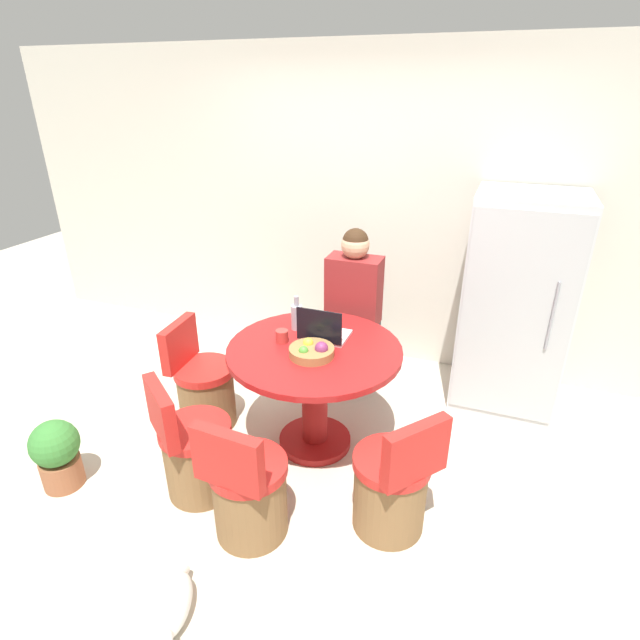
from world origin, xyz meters
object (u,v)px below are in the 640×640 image
(chair_left_side, at_px, (204,390))
(fruit_bowl, at_px, (312,351))
(potted_plant, at_px, (57,453))
(bottle, at_px, (297,316))
(laptop, at_px, (323,332))
(chair_near_left_corner, at_px, (195,454))
(chair_near_camera, at_px, (249,493))
(dining_table, at_px, (315,376))
(chair_near_right_corner, at_px, (392,487))
(person_seated, at_px, (355,305))
(cat, at_px, (172,608))
(refrigerator, at_px, (515,304))

(chair_left_side, height_order, fruit_bowl, fruit_bowl)
(fruit_bowl, bearing_deg, potted_plant, -148.74)
(bottle, bearing_deg, laptop, -19.10)
(chair_left_side, relative_size, bottle, 3.31)
(laptop, bearing_deg, potted_plant, 38.30)
(chair_near_left_corner, bearing_deg, chair_near_camera, -163.25)
(dining_table, bearing_deg, potted_plant, -145.19)
(chair_near_right_corner, relative_size, fruit_bowl, 2.83)
(fruit_bowl, bearing_deg, chair_near_camera, -96.31)
(person_seated, bearing_deg, chair_left_side, 44.17)
(chair_near_camera, distance_m, cat, 0.63)
(refrigerator, bearing_deg, dining_table, -137.58)
(refrigerator, relative_size, potted_plant, 3.52)
(refrigerator, distance_m, chair_left_side, 2.37)
(chair_near_right_corner, xyz_separation_m, potted_plant, (-1.99, -0.40, -0.03))
(chair_near_right_corner, xyz_separation_m, fruit_bowl, (-0.63, 0.42, 0.51))
(refrigerator, height_order, chair_near_left_corner, refrigerator)
(chair_left_side, relative_size, chair_near_right_corner, 1.00)
(person_seated, height_order, bottle, person_seated)
(chair_near_left_corner, height_order, bottle, bottle)
(bottle, bearing_deg, fruit_bowl, -52.95)
(dining_table, bearing_deg, refrigerator, 42.42)
(laptop, bearing_deg, chair_near_left_corner, 57.04)
(dining_table, bearing_deg, person_seated, 87.83)
(dining_table, bearing_deg, bottle, 135.07)
(chair_near_camera, bearing_deg, refrigerator, -118.97)
(refrigerator, height_order, chair_near_camera, refrigerator)
(cat, bearing_deg, fruit_bowl, 153.54)
(bottle, relative_size, potted_plant, 0.52)
(chair_left_side, bearing_deg, laptop, -81.22)
(chair_near_left_corner, distance_m, chair_left_side, 0.69)
(refrigerator, bearing_deg, potted_plant, -141.41)
(dining_table, relative_size, cat, 2.55)
(chair_left_side, relative_size, cat, 1.81)
(chair_near_right_corner, bearing_deg, chair_left_side, -68.83)
(chair_near_left_corner, height_order, fruit_bowl, fruit_bowl)
(chair_left_side, relative_size, potted_plant, 1.73)
(chair_near_camera, relative_size, fruit_bowl, 2.83)
(dining_table, xyz_separation_m, chair_near_left_corner, (-0.51, -0.67, -0.27))
(chair_near_camera, bearing_deg, chair_left_side, -41.11)
(chair_left_side, height_order, chair_near_camera, same)
(chair_left_side, height_order, cat, chair_left_side)
(refrigerator, bearing_deg, laptop, -141.09)
(dining_table, relative_size, bottle, 4.68)
(person_seated, relative_size, fruit_bowl, 4.81)
(chair_near_camera, relative_size, bottle, 3.31)
(chair_near_left_corner, bearing_deg, chair_left_side, -24.36)
(bottle, bearing_deg, chair_near_left_corner, -108.76)
(dining_table, height_order, chair_near_left_corner, chair_near_left_corner)
(chair_near_left_corner, xyz_separation_m, chair_near_camera, (0.45, -0.17, 0.00))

